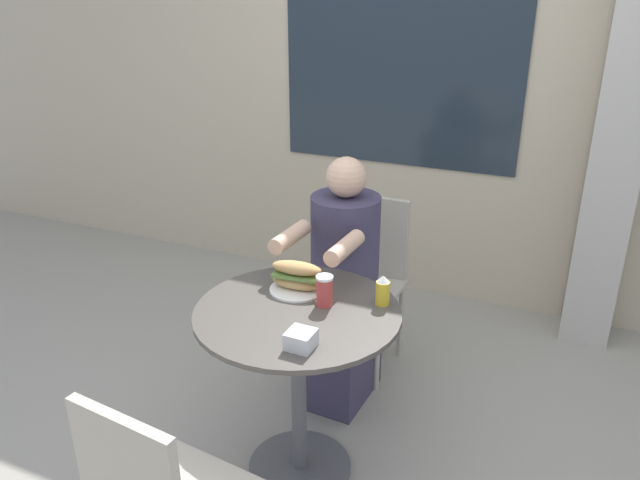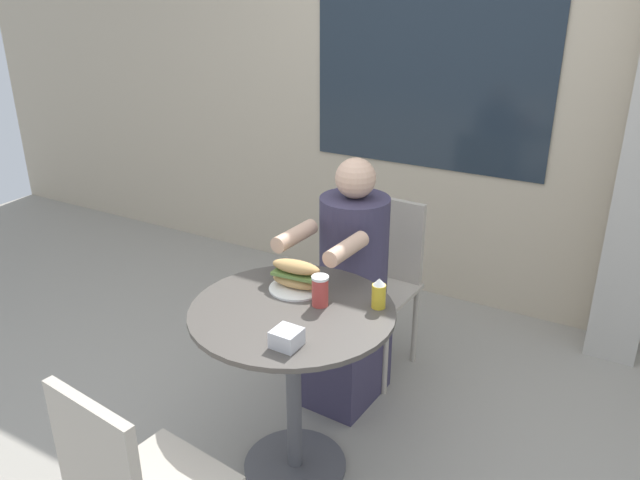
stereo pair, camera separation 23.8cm
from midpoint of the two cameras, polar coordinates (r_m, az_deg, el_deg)
name	(u,v)px [view 1 (the left image)]	position (r m, az deg, el deg)	size (l,w,h in m)	color
ground_plane	(300,468)	(2.74, -4.49, -20.13)	(8.00, 8.00, 0.00)	gray
storefront_wall	(432,67)	(3.70, 8.32, 15.39)	(8.00, 0.09, 2.80)	#B7A88E
lattice_pillar	(622,124)	(3.42, 24.14, 9.63)	(0.25, 0.25, 2.40)	#B2ADA3
cafe_table	(298,355)	(2.40, -4.89, -10.54)	(0.77, 0.77, 0.74)	#47423D
diner_chair	(368,267)	(3.14, 2.25, -2.50)	(0.40, 0.40, 0.87)	#ADA393
seated_diner	(341,297)	(2.87, -0.42, -5.34)	(0.33, 0.57, 1.17)	#38334C
sandwich_on_plate	(297,278)	(2.42, -4.96, -3.53)	(0.22, 0.22, 0.12)	white
drink_cup	(325,291)	(2.30, -2.55, -4.72)	(0.06, 0.06, 0.12)	#B73D38
napkin_box	(301,339)	(2.07, -5.09, -9.14)	(0.09, 0.09, 0.06)	silver
condiment_bottle	(383,290)	(2.31, 2.83, -4.70)	(0.05, 0.05, 0.12)	gold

